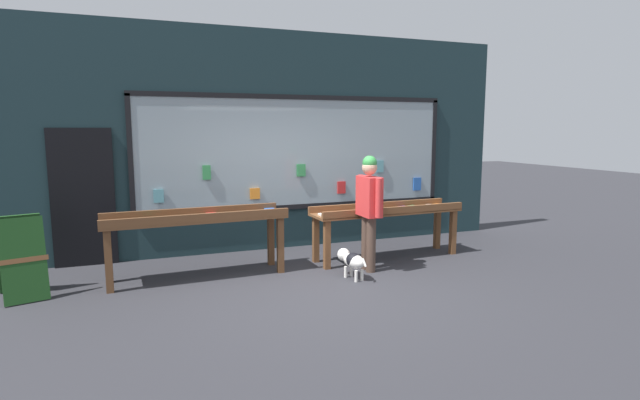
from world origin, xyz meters
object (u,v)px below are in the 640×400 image
(person_browsing, at_px, (369,204))
(small_dog, at_px, (352,260))
(display_table_left, at_px, (197,224))
(sandwich_board_sign, at_px, (22,257))
(display_table_right, at_px, (387,215))

(person_browsing, height_order, small_dog, person_browsing)
(display_table_left, distance_m, sandwich_board_sign, 2.16)
(display_table_right, relative_size, sandwich_board_sign, 2.48)
(display_table_left, relative_size, sandwich_board_sign, 2.48)
(small_dog, bearing_deg, sandwich_board_sign, 67.65)
(display_table_right, bearing_deg, display_table_left, 179.97)
(person_browsing, relative_size, sandwich_board_sign, 1.67)
(display_table_left, height_order, sandwich_board_sign, sandwich_board_sign)
(person_browsing, distance_m, sandwich_board_sign, 4.59)
(display_table_left, height_order, display_table_right, display_table_left)
(person_browsing, distance_m, small_dog, 0.88)
(display_table_right, height_order, small_dog, display_table_right)
(display_table_right, xyz_separation_m, small_dog, (-1.00, -0.83, -0.44))
(small_dog, bearing_deg, person_browsing, -66.71)
(sandwich_board_sign, bearing_deg, display_table_right, -14.60)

